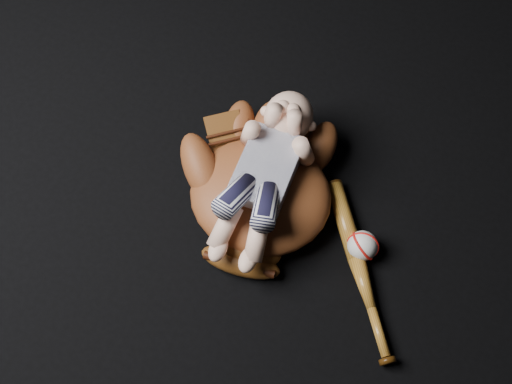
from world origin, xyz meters
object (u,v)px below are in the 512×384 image
baseball_glove (261,192)px  newborn_baby (261,179)px  baseball_bat (360,269)px  baseball (363,246)px

baseball_glove → newborn_baby: size_ratio=1.08×
baseball_glove → baseball_bat: baseball_glove is taller
newborn_baby → baseball_bat: (0.25, -0.05, -0.11)m
baseball_glove → baseball: size_ratio=6.62×
newborn_baby → baseball: size_ratio=6.12×
baseball → baseball_bat: bearing=-73.2°
baseball_bat → baseball_glove: bearing=168.8°
baseball_bat → baseball: baseball is taller
baseball_bat → baseball: 0.05m
baseball_glove → baseball_bat: bearing=-20.6°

